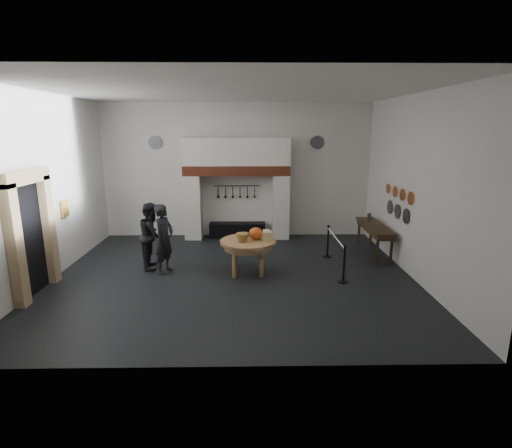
{
  "coord_description": "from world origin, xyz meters",
  "views": [
    {
      "loc": [
        0.4,
        -9.59,
        3.66
      ],
      "look_at": [
        0.57,
        0.01,
        1.35
      ],
      "focal_mm": 28.0,
      "sensor_mm": 36.0,
      "label": 1
    }
  ],
  "objects_px": {
    "work_table": "(248,242)",
    "side_table": "(375,226)",
    "visitor_far": "(152,235)",
    "visitor_near": "(164,239)",
    "barrier_post_far": "(328,242)",
    "barrier_post_near": "(344,265)",
    "iron_range": "(237,230)"
  },
  "relations": [
    {
      "from": "work_table",
      "to": "side_table",
      "type": "relative_size",
      "value": 0.65
    },
    {
      "from": "work_table",
      "to": "side_table",
      "type": "height_order",
      "value": "side_table"
    },
    {
      "from": "visitor_far",
      "to": "barrier_post_far",
      "type": "distance_m",
      "value": 4.95
    },
    {
      "from": "barrier_post_near",
      "to": "barrier_post_far",
      "type": "xyz_separation_m",
      "value": [
        0.0,
        2.0,
        0.0
      ]
    },
    {
      "from": "visitor_far",
      "to": "barrier_post_near",
      "type": "bearing_deg",
      "value": -109.33
    },
    {
      "from": "visitor_near",
      "to": "side_table",
      "type": "xyz_separation_m",
      "value": [
        5.88,
        1.41,
        -0.03
      ]
    },
    {
      "from": "work_table",
      "to": "visitor_far",
      "type": "bearing_deg",
      "value": 169.11
    },
    {
      "from": "side_table",
      "to": "iron_range",
      "type": "bearing_deg",
      "value": 153.86
    },
    {
      "from": "barrier_post_near",
      "to": "visitor_far",
      "type": "bearing_deg",
      "value": 165.97
    },
    {
      "from": "iron_range",
      "to": "visitor_far",
      "type": "relative_size",
      "value": 1.08
    },
    {
      "from": "work_table",
      "to": "visitor_far",
      "type": "distance_m",
      "value": 2.6
    },
    {
      "from": "iron_range",
      "to": "barrier_post_near",
      "type": "distance_m",
      "value": 5.02
    },
    {
      "from": "iron_range",
      "to": "barrier_post_far",
      "type": "distance_m",
      "value": 3.5
    },
    {
      "from": "work_table",
      "to": "side_table",
      "type": "distance_m",
      "value": 4.02
    },
    {
      "from": "visitor_far",
      "to": "visitor_near",
      "type": "bearing_deg",
      "value": -140.29
    },
    {
      "from": "visitor_near",
      "to": "barrier_post_far",
      "type": "distance_m",
      "value": 4.64
    },
    {
      "from": "side_table",
      "to": "barrier_post_far",
      "type": "xyz_separation_m",
      "value": [
        -1.41,
        -0.23,
        -0.42
      ]
    },
    {
      "from": "iron_range",
      "to": "side_table",
      "type": "height_order",
      "value": "side_table"
    },
    {
      "from": "visitor_near",
      "to": "visitor_far",
      "type": "xyz_separation_m",
      "value": [
        -0.4,
        0.4,
        -0.02
      ]
    },
    {
      "from": "side_table",
      "to": "barrier_post_near",
      "type": "relative_size",
      "value": 2.44
    },
    {
      "from": "visitor_near",
      "to": "iron_range",
      "type": "bearing_deg",
      "value": -7.04
    },
    {
      "from": "iron_range",
      "to": "visitor_far",
      "type": "xyz_separation_m",
      "value": [
        -2.18,
        -3.02,
        0.63
      ]
    },
    {
      "from": "visitor_near",
      "to": "barrier_post_far",
      "type": "xyz_separation_m",
      "value": [
        4.47,
        1.18,
        -0.45
      ]
    },
    {
      "from": "work_table",
      "to": "barrier_post_near",
      "type": "bearing_deg",
      "value": -17.4
    },
    {
      "from": "work_table",
      "to": "side_table",
      "type": "bearing_deg",
      "value": 21.94
    },
    {
      "from": "visitor_far",
      "to": "side_table",
      "type": "xyz_separation_m",
      "value": [
        6.28,
        1.01,
        -0.01
      ]
    },
    {
      "from": "iron_range",
      "to": "visitor_near",
      "type": "xyz_separation_m",
      "value": [
        -1.78,
        -3.42,
        0.65
      ]
    },
    {
      "from": "work_table",
      "to": "barrier_post_near",
      "type": "xyz_separation_m",
      "value": [
        2.31,
        -0.73,
        -0.39
      ]
    },
    {
      "from": "visitor_near",
      "to": "visitor_far",
      "type": "height_order",
      "value": "visitor_near"
    },
    {
      "from": "barrier_post_near",
      "to": "barrier_post_far",
      "type": "relative_size",
      "value": 1.0
    },
    {
      "from": "iron_range",
      "to": "visitor_far",
      "type": "height_order",
      "value": "visitor_far"
    },
    {
      "from": "visitor_far",
      "to": "side_table",
      "type": "bearing_deg",
      "value": -86.16
    }
  ]
}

